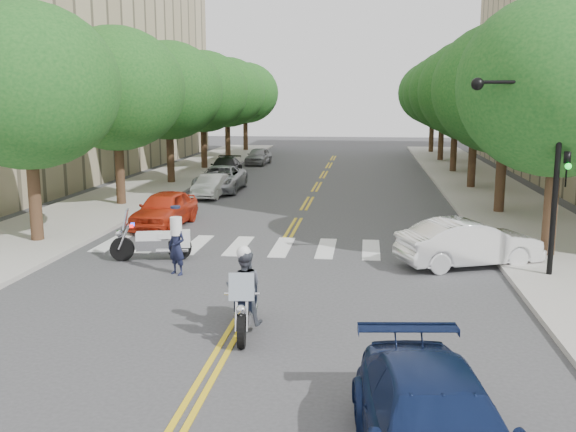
% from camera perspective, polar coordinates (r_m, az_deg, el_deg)
% --- Properties ---
extents(ground, '(140.00, 140.00, 0.00)m').
position_cam_1_polar(ground, '(16.34, -3.56, -8.02)').
color(ground, '#38383A').
rests_on(ground, ground).
extents(sidewalk_left, '(5.00, 60.00, 0.15)m').
position_cam_1_polar(sidewalk_left, '(39.56, -11.29, 2.91)').
color(sidewalk_left, '#9E9991').
rests_on(sidewalk_left, ground).
extents(sidewalk_right, '(5.00, 60.00, 0.15)m').
position_cam_1_polar(sidewalk_right, '(38.14, 16.97, 2.37)').
color(sidewalk_right, '#9E9991').
rests_on(sidewalk_right, ground).
extents(tree_l_0, '(6.40, 6.40, 8.45)m').
position_cam_1_polar(tree_l_0, '(24.23, -22.21, 10.63)').
color(tree_l_0, '#382316').
rests_on(tree_l_0, ground).
extents(tree_l_1, '(6.40, 6.40, 8.45)m').
position_cam_1_polar(tree_l_1, '(31.47, -15.04, 10.85)').
color(tree_l_1, '#382316').
rests_on(tree_l_1, ground).
extents(tree_l_2, '(6.40, 6.40, 8.45)m').
position_cam_1_polar(tree_l_2, '(39.01, -10.59, 10.90)').
color(tree_l_2, '#382316').
rests_on(tree_l_2, ground).
extents(tree_l_3, '(6.40, 6.40, 8.45)m').
position_cam_1_polar(tree_l_3, '(46.71, -7.59, 10.90)').
color(tree_l_3, '#382316').
rests_on(tree_l_3, ground).
extents(tree_l_4, '(6.40, 6.40, 8.45)m').
position_cam_1_polar(tree_l_4, '(54.49, -5.45, 10.88)').
color(tree_l_4, '#382316').
rests_on(tree_l_4, ground).
extents(tree_l_5, '(6.40, 6.40, 8.45)m').
position_cam_1_polar(tree_l_5, '(62.32, -3.84, 10.86)').
color(tree_l_5, '#382316').
rests_on(tree_l_5, ground).
extents(tree_r_0, '(6.40, 6.40, 8.45)m').
position_cam_1_polar(tree_r_0, '(22.03, 23.02, 10.66)').
color(tree_r_0, '#382316').
rests_on(tree_r_0, ground).
extents(tree_r_1, '(6.40, 6.40, 8.45)m').
position_cam_1_polar(tree_r_1, '(29.81, 18.81, 10.69)').
color(tree_r_1, '#382316').
rests_on(tree_r_1, ground).
extents(tree_r_2, '(6.40, 6.40, 8.45)m').
position_cam_1_polar(tree_r_2, '(37.68, 16.35, 10.68)').
color(tree_r_2, '#382316').
rests_on(tree_r_2, ground).
extents(tree_r_3, '(6.40, 6.40, 8.45)m').
position_cam_1_polar(tree_r_3, '(45.60, 14.75, 10.66)').
color(tree_r_3, '#382316').
rests_on(tree_r_3, ground).
extents(tree_r_4, '(6.40, 6.40, 8.45)m').
position_cam_1_polar(tree_r_4, '(53.54, 13.62, 10.64)').
color(tree_r_4, '#382316').
rests_on(tree_r_4, ground).
extents(tree_r_5, '(6.40, 6.40, 8.45)m').
position_cam_1_polar(tree_r_5, '(61.50, 12.78, 10.63)').
color(tree_r_5, '#382316').
rests_on(tree_r_5, ground).
extents(traffic_signal_pole, '(2.82, 0.42, 6.00)m').
position_cam_1_polar(traffic_signal_pole, '(19.38, 21.54, 5.45)').
color(traffic_signal_pole, black).
rests_on(traffic_signal_pole, ground).
extents(motorcycle_police, '(0.89, 2.44, 1.99)m').
position_cam_1_polar(motorcycle_police, '(14.43, -3.90, -6.87)').
color(motorcycle_police, black).
rests_on(motorcycle_police, ground).
extents(motorcycle_parked, '(2.57, 1.02, 1.68)m').
position_cam_1_polar(motorcycle_parked, '(21.09, -11.46, -2.30)').
color(motorcycle_parked, black).
rests_on(motorcycle_parked, ground).
extents(officer_standing, '(0.72, 0.64, 1.66)m').
position_cam_1_polar(officer_standing, '(19.22, -9.86, -2.74)').
color(officer_standing, '#171A34').
rests_on(officer_standing, ground).
extents(convertible, '(4.73, 3.10, 1.47)m').
position_cam_1_polar(convertible, '(20.67, 15.81, -2.32)').
color(convertible, white).
rests_on(convertible, ground).
extents(sedan_blue, '(2.59, 5.17, 1.44)m').
position_cam_1_polar(sedan_blue, '(9.41, 13.10, -18.15)').
color(sedan_blue, '#111E47').
rests_on(sedan_blue, ground).
extents(parked_car_a, '(1.99, 4.37, 1.45)m').
position_cam_1_polar(parked_car_a, '(26.39, -10.92, 0.61)').
color(parked_car_a, red).
rests_on(parked_car_a, ground).
extents(parked_car_b, '(1.39, 3.64, 1.19)m').
position_cam_1_polar(parked_car_b, '(33.97, -6.82, 2.69)').
color(parked_car_b, white).
rests_on(parked_car_b, ground).
extents(parked_car_c, '(2.37, 5.07, 1.40)m').
position_cam_1_polar(parked_car_c, '(35.93, -6.04, 3.30)').
color(parked_car_c, '#A5A6AD').
rests_on(parked_car_c, ground).
extents(parked_car_d, '(2.12, 4.58, 1.30)m').
position_cam_1_polar(parked_car_d, '(42.25, -5.58, 4.32)').
color(parked_car_d, black).
rests_on(parked_car_d, ground).
extents(parked_car_e, '(1.80, 3.94, 1.31)m').
position_cam_1_polar(parked_car_e, '(50.13, -2.64, 5.34)').
color(parked_car_e, gray).
rests_on(parked_car_e, ground).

